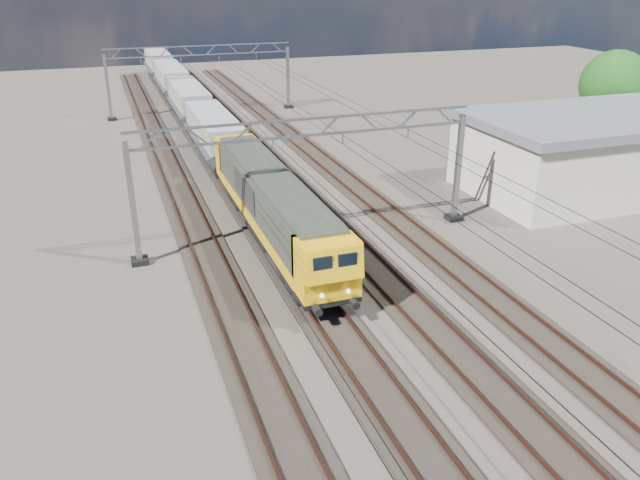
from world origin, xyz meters
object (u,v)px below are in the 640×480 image
object	(u,v)px
hopper_wagon_mid	(189,100)
hopper_wagon_third	(171,78)
hopper_wagon_lead	(214,132)
catenary_gantry_mid	(309,175)
industrial_shed	(600,151)
locomotive	(272,203)
catenary_gantry_far	(202,77)
tree_far	(619,88)
hopper_wagon_fourth	(159,63)

from	to	relation	value
hopper_wagon_mid	hopper_wagon_third	bearing A→B (deg)	90.00
hopper_wagon_mid	hopper_wagon_lead	bearing A→B (deg)	-90.00
catenary_gantry_mid	hopper_wagon_lead	xyz separation A→B (m)	(-2.00, 18.31, -1.67)
catenary_gantry_mid	industrial_shed	bearing A→B (deg)	5.19
locomotive	catenary_gantry_far	bearing A→B (deg)	86.77
hopper_wagon_third	hopper_wagon_mid	bearing A→B (deg)	-90.00
tree_far	industrial_shed	bearing A→B (deg)	-136.88
locomotive	hopper_wagon_third	xyz separation A→B (m)	(-0.00, 46.10, -0.09)
industrial_shed	tree_far	bearing A→B (deg)	43.12
catenary_gantry_far	hopper_wagon_mid	xyz separation A→B (m)	(-2.00, -3.49, -1.67)
locomotive	hopper_wagon_fourth	size ratio (longest dim) A/B	1.62
locomotive	hopper_wagon_mid	bearing A→B (deg)	90.00
hopper_wagon_fourth	industrial_shed	bearing A→B (deg)	-67.83
hopper_wagon_fourth	industrial_shed	world-z (taller)	industrial_shed
hopper_wagon_mid	tree_far	world-z (taller)	tree_far
catenary_gantry_far	hopper_wagon_lead	size ratio (longest dim) A/B	1.53
catenary_gantry_mid	hopper_wagon_fourth	bearing A→B (deg)	91.88
hopper_wagon_lead	hopper_wagon_fourth	distance (m)	42.60
hopper_wagon_lead	hopper_wagon_third	world-z (taller)	same
industrial_shed	tree_far	size ratio (longest dim) A/B	2.22
hopper_wagon_fourth	hopper_wagon_third	bearing A→B (deg)	-90.00
hopper_wagon_lead	industrial_shed	world-z (taller)	industrial_shed
catenary_gantry_mid	locomotive	xyz separation A→B (m)	(-2.00, 0.61, -1.58)
locomotive	hopper_wagon_mid	distance (m)	31.90
hopper_wagon_mid	tree_far	size ratio (longest dim) A/B	1.55
hopper_wagon_third	hopper_wagon_fourth	xyz separation A→B (m)	(0.00, 14.20, 0.00)
hopper_wagon_mid	locomotive	bearing A→B (deg)	-90.00
hopper_wagon_lead	hopper_wagon_mid	bearing A→B (deg)	90.00
catenary_gantry_far	hopper_wagon_mid	distance (m)	4.36
hopper_wagon_fourth	hopper_wagon_mid	bearing A→B (deg)	-90.00
catenary_gantry_mid	tree_far	bearing A→B (deg)	17.89
catenary_gantry_far	industrial_shed	world-z (taller)	catenary_gantry_far
locomotive	industrial_shed	bearing A→B (deg)	3.30
catenary_gantry_far	hopper_wagon_third	world-z (taller)	catenary_gantry_far
hopper_wagon_lead	catenary_gantry_far	bearing A→B (deg)	83.55
hopper_wagon_mid	hopper_wagon_fourth	xyz separation A→B (m)	(0.00, 28.40, 0.00)
hopper_wagon_lead	tree_far	world-z (taller)	tree_far
hopper_wagon_lead	hopper_wagon_mid	xyz separation A→B (m)	(0.00, 14.20, 0.00)
hopper_wagon_third	tree_far	size ratio (longest dim) A/B	1.55
hopper_wagon_mid	industrial_shed	distance (m)	38.82
catenary_gantry_mid	catenary_gantry_far	world-z (taller)	same
catenary_gantry_far	hopper_wagon_fourth	world-z (taller)	catenary_gantry_far
hopper_wagon_lead	tree_far	xyz separation A→B (m)	(32.32, -8.52, 3.12)
hopper_wagon_third	catenary_gantry_far	bearing A→B (deg)	-79.42
hopper_wagon_fourth	catenary_gantry_mid	bearing A→B (deg)	-88.12
hopper_wagon_mid	hopper_wagon_fourth	world-z (taller)	same
catenary_gantry_mid	catenary_gantry_far	xyz separation A→B (m)	(0.00, 36.00, 0.00)
catenary_gantry_mid	catenary_gantry_far	distance (m)	36.00
hopper_wagon_mid	hopper_wagon_fourth	distance (m)	28.40
catenary_gantry_far	industrial_shed	xyz separation A→B (m)	(22.00, -34.00, -1.18)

